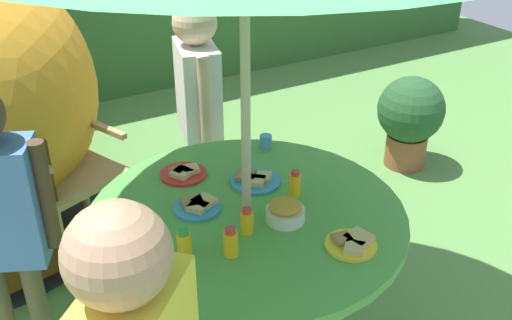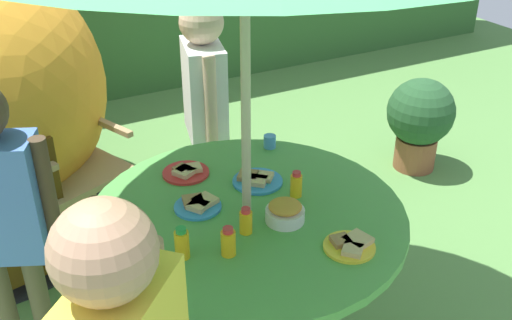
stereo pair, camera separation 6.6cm
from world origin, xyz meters
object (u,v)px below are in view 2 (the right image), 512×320
(plate_front_edge, at_px, (186,172))
(juice_bottle_far_left, at_px, (182,244))
(juice_bottle_near_left, at_px, (118,253))
(wooden_chair, at_px, (62,154))
(garden_table, at_px, (247,243))
(snack_bowl, at_px, (285,212))
(plate_back_edge, at_px, (350,245))
(plate_near_right, at_px, (257,180))
(potted_plant, at_px, (420,119))
(cup_near, at_px, (270,141))
(juice_bottle_mid_left, at_px, (296,185))
(juice_bottle_center_front, at_px, (228,242))
(child_in_white_shirt, at_px, (204,91))
(cup_far, at_px, (119,215))
(juice_bottle_far_right, at_px, (246,221))
(plate_center_back, at_px, (198,205))

(plate_front_edge, distance_m, juice_bottle_far_left, 0.59)
(juice_bottle_near_left, bearing_deg, wooden_chair, 88.05)
(garden_table, xyz_separation_m, wooden_chair, (-0.50, 1.20, -0.03))
(snack_bowl, distance_m, plate_back_edge, 0.29)
(garden_table, distance_m, plate_near_right, 0.28)
(garden_table, xyz_separation_m, potted_plant, (1.78, 0.96, -0.22))
(juice_bottle_far_left, distance_m, cup_near, 0.90)
(juice_bottle_mid_left, bearing_deg, juice_bottle_center_front, -151.67)
(cup_near, bearing_deg, plate_near_right, -128.49)
(child_in_white_shirt, xyz_separation_m, cup_far, (-0.71, -0.81, -0.08))
(plate_near_right, xyz_separation_m, juice_bottle_mid_left, (0.09, -0.17, 0.04))
(wooden_chair, relative_size, plate_front_edge, 4.79)
(snack_bowl, xyz_separation_m, juice_bottle_far_right, (-0.17, 0.00, 0.01))
(plate_back_edge, relative_size, juice_bottle_mid_left, 1.67)
(juice_bottle_center_front, distance_m, cup_near, 0.84)
(wooden_chair, xyz_separation_m, potted_plant, (2.28, -0.24, -0.19))
(plate_back_edge, bearing_deg, cup_far, 141.38)
(plate_center_back, bearing_deg, plate_near_right, 12.08)
(snack_bowl, relative_size, plate_front_edge, 0.74)
(child_in_white_shirt, xyz_separation_m, plate_near_right, (-0.10, -0.79, -0.10))
(juice_bottle_center_front, bearing_deg, wooden_chair, 102.79)
(child_in_white_shirt, height_order, plate_back_edge, child_in_white_shirt)
(plate_back_edge, xyz_separation_m, juice_bottle_far_left, (-0.56, 0.23, 0.05))
(snack_bowl, distance_m, juice_bottle_far_left, 0.43)
(potted_plant, bearing_deg, cup_far, -160.73)
(juice_bottle_far_left, xyz_separation_m, juice_bottle_center_front, (0.15, -0.06, -0.01))
(snack_bowl, bearing_deg, potted_plant, 32.70)
(potted_plant, xyz_separation_m, plate_center_back, (-1.94, -0.84, 0.39))
(child_in_white_shirt, bearing_deg, wooden_chair, -92.77)
(plate_back_edge, height_order, juice_bottle_center_front, juice_bottle_center_front)
(plate_near_right, relative_size, plate_back_edge, 1.14)
(plate_back_edge, height_order, juice_bottle_mid_left, juice_bottle_mid_left)
(juice_bottle_far_right, height_order, juice_bottle_mid_left, juice_bottle_mid_left)
(wooden_chair, height_order, snack_bowl, wooden_chair)
(juice_bottle_far_right, height_order, juice_bottle_center_front, juice_bottle_center_front)
(potted_plant, relative_size, juice_bottle_mid_left, 5.69)
(cup_near, bearing_deg, snack_bowl, -113.31)
(plate_back_edge, bearing_deg, juice_bottle_center_front, 156.94)
(garden_table, bearing_deg, plate_front_edge, 104.73)
(plate_front_edge, bearing_deg, plate_near_right, -40.12)
(plate_back_edge, bearing_deg, child_in_white_shirt, 89.30)
(wooden_chair, xyz_separation_m, plate_front_edge, (0.40, -0.81, 0.20))
(plate_center_back, relative_size, juice_bottle_far_left, 1.53)
(snack_bowl, distance_m, plate_near_right, 0.31)
(plate_near_right, distance_m, juice_bottle_center_front, 0.51)
(juice_bottle_far_right, bearing_deg, juice_bottle_far_left, -173.76)
(juice_bottle_far_right, bearing_deg, plate_center_back, 111.32)
(potted_plant, relative_size, plate_back_edge, 3.40)
(plate_back_edge, bearing_deg, juice_bottle_near_left, 158.92)
(plate_center_back, distance_m, plate_front_edge, 0.27)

